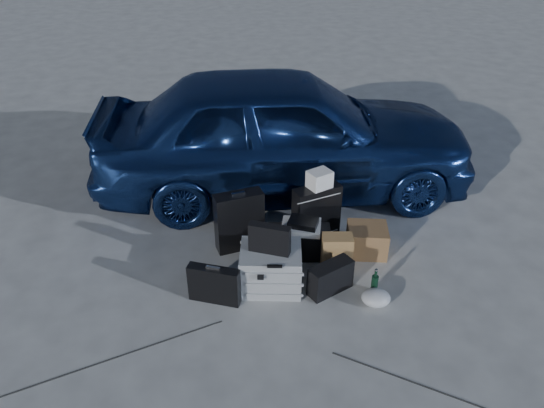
# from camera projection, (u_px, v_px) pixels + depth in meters

# --- Properties ---
(ground) EXTENTS (60.00, 60.00, 0.00)m
(ground) POSITION_uv_depth(u_px,v_px,m) (289.00, 297.00, 5.08)
(ground) COLOR #BABBB6
(ground) RESTS_ON ground
(car) EXTENTS (4.67, 2.09, 1.56)m
(car) POSITION_uv_depth(u_px,v_px,m) (284.00, 132.00, 6.47)
(car) COLOR navy
(car) RESTS_ON ground
(pelican_case) EXTENTS (0.65, 0.57, 0.42)m
(pelican_case) POSITION_uv_depth(u_px,v_px,m) (271.00, 268.00, 5.12)
(pelican_case) COLOR #A5A8AA
(pelican_case) RESTS_ON ground
(laptop_bag) EXTENTS (0.40, 0.25, 0.29)m
(laptop_bag) POSITION_uv_depth(u_px,v_px,m) (270.00, 239.00, 4.92)
(laptop_bag) COLOR black
(laptop_bag) RESTS_ON pelican_case
(briefcase) EXTENTS (0.50, 0.29, 0.38)m
(briefcase) POSITION_uv_depth(u_px,v_px,m) (214.00, 285.00, 4.95)
(briefcase) COLOR black
(briefcase) RESTS_ON ground
(suitcase_left) EXTENTS (0.54, 0.29, 0.66)m
(suitcase_left) POSITION_uv_depth(u_px,v_px,m) (239.00, 221.00, 5.60)
(suitcase_left) COLOR black
(suitcase_left) RESTS_ON ground
(suitcase_right) EXTENTS (0.55, 0.33, 0.62)m
(suitcase_right) POSITION_uv_depth(u_px,v_px,m) (316.00, 212.00, 5.78)
(suitcase_right) COLOR black
(suitcase_right) RESTS_ON ground
(white_carton) EXTENTS (0.29, 0.27, 0.19)m
(white_carton) POSITION_uv_depth(u_px,v_px,m) (320.00, 179.00, 5.58)
(white_carton) COLOR white
(white_carton) RESTS_ON suitcase_right
(duffel_bag) EXTENTS (0.68, 0.37, 0.33)m
(duffel_bag) POSITION_uv_depth(u_px,v_px,m) (299.00, 242.00, 5.57)
(duffel_bag) COLOR black
(duffel_bag) RESTS_ON ground
(flat_box_white) EXTENTS (0.46, 0.39, 0.07)m
(flat_box_white) POSITION_uv_depth(u_px,v_px,m) (301.00, 227.00, 5.46)
(flat_box_white) COLOR white
(flat_box_white) RESTS_ON duffel_bag
(flat_box_black) EXTENTS (0.35, 0.31, 0.06)m
(flat_box_black) POSITION_uv_depth(u_px,v_px,m) (303.00, 223.00, 5.41)
(flat_box_black) COLOR black
(flat_box_black) RESTS_ON flat_box_white
(kraft_bag) EXTENTS (0.32, 0.22, 0.40)m
(kraft_bag) POSITION_uv_depth(u_px,v_px,m) (337.00, 253.00, 5.35)
(kraft_bag) COLOR #AD734B
(kraft_bag) RESTS_ON ground
(cardboard_box) EXTENTS (0.48, 0.44, 0.31)m
(cardboard_box) POSITION_uv_depth(u_px,v_px,m) (367.00, 240.00, 5.62)
(cardboard_box) COLOR brown
(cardboard_box) RESTS_ON ground
(plastic_bag) EXTENTS (0.31, 0.28, 0.15)m
(plastic_bag) POSITION_uv_depth(u_px,v_px,m) (376.00, 298.00, 4.96)
(plastic_bag) COLOR silver
(plastic_bag) RESTS_ON ground
(messenger_bag) EXTENTS (0.48, 0.35, 0.31)m
(messenger_bag) POSITION_uv_depth(u_px,v_px,m) (330.00, 278.00, 5.08)
(messenger_bag) COLOR black
(messenger_bag) RESTS_ON ground
(green_bottle) EXTENTS (0.07, 0.07, 0.26)m
(green_bottle) POSITION_uv_depth(u_px,v_px,m) (375.00, 281.00, 5.08)
(green_bottle) COLOR black
(green_bottle) RESTS_ON ground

